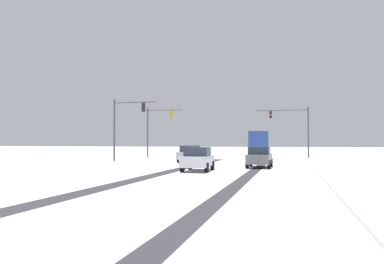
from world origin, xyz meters
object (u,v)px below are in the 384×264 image
traffic_signal_near_left (125,119)px  bus_oncoming (259,142)px  traffic_signal_far_right (293,123)px  car_white_third (198,159)px  car_silver_lead (190,154)px  car_grey_second (259,157)px  traffic_signal_far_left (157,124)px

traffic_signal_near_left → bus_oncoming: (12.54, 18.15, -2.36)m
traffic_signal_far_right → car_white_third: bearing=-103.8°
car_silver_lead → car_grey_second: (7.11, -6.17, 0.00)m
traffic_signal_far_right → car_grey_second: traffic_signal_far_right is taller
car_grey_second → car_white_third: size_ratio=0.99×
traffic_signal_far_left → traffic_signal_near_left: bearing=-89.7°
car_silver_lead → car_grey_second: same height
traffic_signal_far_left → bus_oncoming: bearing=32.7°
traffic_signal_far_left → car_white_third: 24.91m
traffic_signal_far_left → car_white_third: bearing=-64.2°
car_silver_lead → traffic_signal_far_right: bearing=57.6°
car_grey_second → bus_oncoming: bus_oncoming is taller
car_silver_lead → car_white_third: bearing=-73.1°
car_grey_second → car_white_third: 6.02m
traffic_signal_far_right → traffic_signal_far_left: bearing=-166.9°
traffic_signal_far_right → bus_oncoming: traffic_signal_far_right is taller
bus_oncoming → car_white_third: bearing=-93.5°
car_grey_second → car_silver_lead: bearing=139.0°
traffic_signal_far_left → car_silver_lead: size_ratio=1.58×
bus_oncoming → traffic_signal_far_right: bearing=-41.7°
car_grey_second → bus_oncoming: bearing=94.4°
car_silver_lead → car_white_third: size_ratio=0.99×
traffic_signal_near_left → bus_oncoming: 22.18m
car_grey_second → traffic_signal_near_left: bearing=152.8°
traffic_signal_near_left → traffic_signal_far_right: size_ratio=0.95×
car_silver_lead → car_grey_second: bearing=-41.0°
car_silver_lead → car_white_third: 11.33m
traffic_signal_far_right → car_silver_lead: size_ratio=1.66×
traffic_signal_near_left → car_white_third: 16.54m
traffic_signal_far_left → car_grey_second: traffic_signal_far_left is taller
traffic_signal_far_right → car_white_third: (-6.45, -26.19, -3.66)m
traffic_signal_far_left → traffic_signal_near_left: same height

